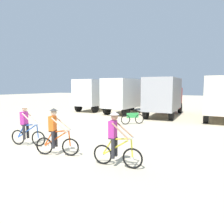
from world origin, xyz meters
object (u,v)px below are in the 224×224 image
at_px(cyclist_orange_shirt, 26,127).
at_px(cyclist_near_camera, 116,141).
at_px(box_truck_grey_hauler, 164,95).
at_px(cyclist_cowboy_hat, 55,133).
at_px(bicycle_spare, 133,118).
at_px(box_truck_avon_van, 98,93).
at_px(box_truck_cream_rv, 223,96).
at_px(box_truck_white_box, 128,94).

height_order(cyclist_orange_shirt, cyclist_near_camera, same).
height_order(box_truck_grey_hauler, cyclist_cowboy_hat, box_truck_grey_hauler).
xyz_separation_m(box_truck_grey_hauler, cyclist_cowboy_hat, (-0.02, -12.91, -1.03)).
relative_size(cyclist_cowboy_hat, cyclist_near_camera, 1.00).
xyz_separation_m(cyclist_cowboy_hat, cyclist_near_camera, (2.54, 0.22, 0.00)).
relative_size(cyclist_orange_shirt, bicycle_spare, 1.35).
xyz_separation_m(box_truck_avon_van, bicycle_spare, (7.43, -6.19, -1.48)).
relative_size(cyclist_near_camera, bicycle_spare, 1.35).
relative_size(box_truck_grey_hauler, bicycle_spare, 5.18).
distance_m(box_truck_avon_van, cyclist_cowboy_hat, 16.07).
bearing_deg(cyclist_cowboy_hat, bicycle_spare, 93.97).
bearing_deg(bicycle_spare, box_truck_avon_van, 140.20).
height_order(box_truck_grey_hauler, box_truck_cream_rv, same).
bearing_deg(box_truck_grey_hauler, cyclist_cowboy_hat, -90.09).
bearing_deg(box_truck_avon_van, cyclist_orange_shirt, -66.80).
distance_m(box_truck_avon_van, box_truck_white_box, 4.19).
distance_m(box_truck_white_box, cyclist_cowboy_hat, 13.92).
xyz_separation_m(box_truck_avon_van, cyclist_cowboy_hat, (7.96, -13.92, -1.03)).
distance_m(cyclist_cowboy_hat, cyclist_near_camera, 2.55).
xyz_separation_m(box_truck_white_box, cyclist_cowboy_hat, (3.81, -13.35, -1.03)).
bearing_deg(cyclist_near_camera, bicycle_spare, 112.27).
bearing_deg(cyclist_orange_shirt, cyclist_near_camera, -1.00).
xyz_separation_m(box_truck_cream_rv, cyclist_near_camera, (-2.11, -12.95, -1.03)).
bearing_deg(cyclist_cowboy_hat, cyclist_orange_shirt, 172.00).
relative_size(box_truck_white_box, cyclist_cowboy_hat, 3.74).
relative_size(box_truck_grey_hauler, box_truck_cream_rv, 1.01).
xyz_separation_m(cyclist_orange_shirt, bicycle_spare, (1.59, 7.44, -0.45)).
distance_m(box_truck_avon_van, box_truck_grey_hauler, 8.05).
relative_size(box_truck_cream_rv, cyclist_cowboy_hat, 3.79).
distance_m(box_truck_white_box, cyclist_orange_shirt, 13.20).
relative_size(box_truck_cream_rv, bicycle_spare, 5.12).
height_order(cyclist_orange_shirt, cyclist_cowboy_hat, same).
bearing_deg(box_truck_white_box, box_truck_grey_hauler, -6.56).
height_order(box_truck_grey_hauler, bicycle_spare, box_truck_grey_hauler).
relative_size(cyclist_orange_shirt, cyclist_cowboy_hat, 1.00).
bearing_deg(box_truck_grey_hauler, box_truck_white_box, 173.44).
relative_size(box_truck_avon_van, cyclist_orange_shirt, 3.80).
bearing_deg(box_truck_grey_hauler, box_truck_avon_van, 172.77).
distance_m(box_truck_white_box, box_truck_grey_hauler, 3.86).
height_order(box_truck_white_box, cyclist_cowboy_hat, box_truck_white_box).
bearing_deg(cyclist_orange_shirt, cyclist_cowboy_hat, -8.00).
xyz_separation_m(box_truck_avon_van, box_truck_grey_hauler, (7.98, -1.01, 0.00)).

